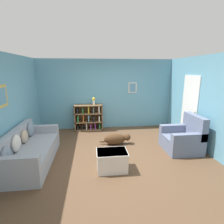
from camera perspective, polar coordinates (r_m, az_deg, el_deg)
name	(u,v)px	position (r m, az deg, el deg)	size (l,w,h in m)	color
ground_plane	(114,153)	(4.90, 0.57, -13.14)	(14.00, 14.00, 0.00)	brown
wall_back	(106,94)	(6.68, -1.87, 5.78)	(5.60, 0.13, 2.60)	#609EB7
wall_left	(8,109)	(4.86, -30.77, 0.96)	(0.13, 5.00, 2.60)	#609EB7
wall_right	(206,104)	(5.43, 28.31, 2.30)	(0.16, 5.00, 2.60)	#609EB7
couch	(30,151)	(4.71, -25.21, -11.41)	(0.88, 2.06, 0.84)	#9399A3
bookshelf	(89,118)	(6.60, -7.58, -1.82)	(1.03, 0.36, 0.96)	olive
recliner_chair	(183,138)	(5.32, 22.28, -7.97)	(0.91, 0.94, 1.00)	slate
coffee_table	(112,160)	(4.05, -0.03, -15.40)	(0.68, 0.50, 0.45)	silver
dog	(116,139)	(5.35, 1.41, -8.74)	(0.96, 0.30, 0.34)	#472D19
vase	(94,101)	(6.44, -5.99, 3.74)	(0.12, 0.12, 0.27)	silver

